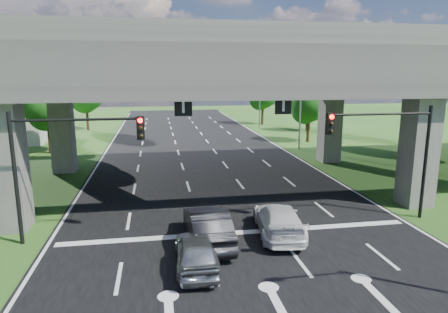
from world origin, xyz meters
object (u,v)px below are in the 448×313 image
object	(u,v)px
streetlight_far	(297,91)
car_silver	(196,251)
streetlight_beyond	(257,86)
signal_left	(65,152)
car_white	(279,220)
car_dark	(207,226)
signal_right	(390,142)

from	to	relation	value
streetlight_far	car_silver	size ratio (longest dim) A/B	2.45
streetlight_beyond	signal_left	bearing A→B (deg)	-116.43
streetlight_far	car_white	xyz separation A→B (m)	(-8.30, -21.00, -5.10)
signal_left	car_dark	size ratio (longest dim) A/B	1.22
signal_right	streetlight_beyond	world-z (taller)	streetlight_beyond
signal_left	signal_right	bearing A→B (deg)	0.00
streetlight_beyond	car_dark	bearing A→B (deg)	-107.47
signal_left	streetlight_beyond	world-z (taller)	streetlight_beyond
signal_right	car_dark	xyz separation A→B (m)	(-9.51, -1.39, -3.34)
signal_left	car_silver	size ratio (longest dim) A/B	1.47
streetlight_far	car_white	distance (m)	23.15
signal_right	car_dark	size ratio (longest dim) A/B	1.22
car_silver	car_dark	bearing A→B (deg)	-105.88
signal_right	streetlight_beyond	distance (m)	36.17
car_dark	streetlight_beyond	bearing A→B (deg)	-109.47
signal_left	car_dark	xyz separation A→B (m)	(6.13, -1.39, -3.34)
streetlight_far	car_silver	xyz separation A→B (m)	(-12.51, -23.67, -5.12)
signal_left	streetlight_beyond	size ratio (longest dim) A/B	0.60
signal_right	signal_left	xyz separation A→B (m)	(-15.65, 0.00, 0.00)
signal_left	streetlight_far	bearing A→B (deg)	48.22
signal_left	car_silver	bearing A→B (deg)	-33.70
car_dark	streetlight_far	bearing A→B (deg)	-120.79
car_dark	car_white	world-z (taller)	car_dark
signal_right	signal_left	world-z (taller)	same
signal_right	car_dark	distance (m)	10.18
car_dark	car_silver	bearing A→B (deg)	70.05
streetlight_beyond	car_silver	distance (m)	41.91
car_white	car_silver	bearing A→B (deg)	39.67
signal_right	streetlight_far	size ratio (longest dim) A/B	0.60
signal_left	car_dark	world-z (taller)	signal_left
streetlight_far	car_white	bearing A→B (deg)	-111.56
signal_left	car_white	world-z (taller)	signal_left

